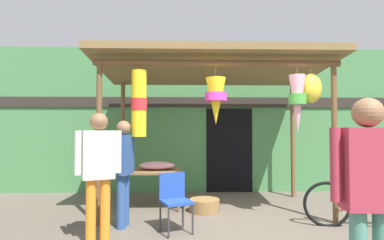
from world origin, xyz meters
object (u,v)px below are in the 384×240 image
at_px(folding_chair, 174,196).
at_px(wicker_basket_by_table, 204,205).
at_px(flower_heap_on_table, 158,166).
at_px(display_table, 152,174).
at_px(parked_bicycle, 363,205).
at_px(vendor_in_orange, 123,164).
at_px(customer_foreground, 369,188).
at_px(passerby_at_right, 98,166).

height_order(folding_chair, wicker_basket_by_table, folding_chair).
xyz_separation_m(flower_heap_on_table, folding_chair, (0.37, -1.48, -0.29)).
xyz_separation_m(display_table, parked_bicycle, (3.33, -1.35, -0.29)).
relative_size(display_table, vendor_in_orange, 0.71).
bearing_deg(wicker_basket_by_table, customer_foreground, -71.90).
relative_size(folding_chair, parked_bicycle, 0.49).
bearing_deg(customer_foreground, folding_chair, 125.78).
bearing_deg(display_table, parked_bicycle, -22.11).
bearing_deg(passerby_at_right, display_table, 75.22).
bearing_deg(wicker_basket_by_table, folding_chair, -115.95).
distance_m(folding_chair, vendor_in_orange, 0.93).
xyz_separation_m(display_table, vendor_in_orange, (-0.31, -1.20, 0.32)).
relative_size(wicker_basket_by_table, passerby_at_right, 0.32).
xyz_separation_m(wicker_basket_by_table, vendor_in_orange, (-1.31, -0.85, 0.84)).
distance_m(flower_heap_on_table, wicker_basket_by_table, 1.19).
height_order(flower_heap_on_table, customer_foreground, customer_foreground).
xyz_separation_m(parked_bicycle, passerby_at_right, (-3.83, -0.55, 0.66)).
height_order(display_table, customer_foreground, customer_foreground).
relative_size(flower_heap_on_table, passerby_at_right, 0.41).
distance_m(display_table, flower_heap_on_table, 0.20).
height_order(parked_bicycle, passerby_at_right, passerby_at_right).
height_order(flower_heap_on_table, folding_chair, flower_heap_on_table).
bearing_deg(passerby_at_right, wicker_basket_by_table, 45.92).
distance_m(customer_foreground, passerby_at_right, 3.08).
xyz_separation_m(folding_chair, vendor_in_orange, (-0.79, 0.21, 0.45)).
xyz_separation_m(folding_chair, parked_bicycle, (2.86, 0.06, -0.16)).
height_order(display_table, flower_heap_on_table, flower_heap_on_table).
height_order(folding_chair, vendor_in_orange, vendor_in_orange).
distance_m(wicker_basket_by_table, vendor_in_orange, 1.77).
bearing_deg(customer_foreground, wicker_basket_by_table, 108.10).
xyz_separation_m(display_table, passerby_at_right, (-0.50, -1.90, 0.37)).
height_order(flower_heap_on_table, vendor_in_orange, vendor_in_orange).
relative_size(display_table, parked_bicycle, 0.67).
distance_m(display_table, wicker_basket_by_table, 1.18).
bearing_deg(passerby_at_right, vendor_in_orange, 74.70).
distance_m(folding_chair, passerby_at_right, 1.20).
xyz_separation_m(customer_foreground, passerby_at_right, (-2.56, 1.71, -0.02)).
bearing_deg(flower_heap_on_table, wicker_basket_by_table, -25.13).
bearing_deg(customer_foreground, parked_bicycle, 60.51).
relative_size(folding_chair, passerby_at_right, 0.49).
distance_m(display_table, vendor_in_orange, 1.28).
bearing_deg(flower_heap_on_table, display_table, -152.38).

